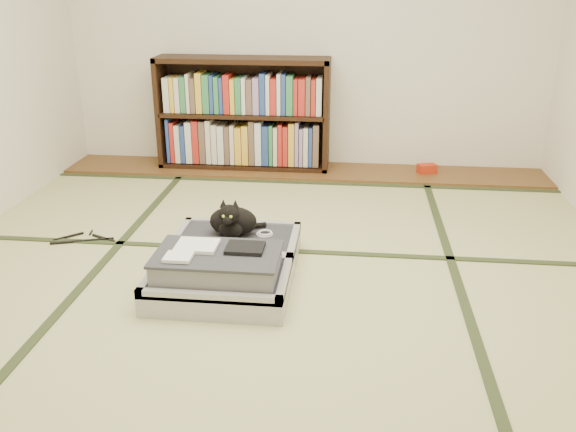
# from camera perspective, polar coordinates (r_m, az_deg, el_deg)

# --- Properties ---
(floor) EXTENTS (4.50, 4.50, 0.00)m
(floor) POSITION_cam_1_polar(r_m,az_deg,el_deg) (3.31, -1.53, -6.21)
(floor) COLOR #BDB97E
(floor) RESTS_ON ground
(wood_strip) EXTENTS (4.00, 0.50, 0.02)m
(wood_strip) POSITION_cam_1_polar(r_m,az_deg,el_deg) (5.15, 1.45, 4.26)
(wood_strip) COLOR brown
(wood_strip) RESTS_ON ground
(red_item) EXTENTS (0.17, 0.13, 0.07)m
(red_item) POSITION_cam_1_polar(r_m,az_deg,el_deg) (5.19, 12.87, 4.36)
(red_item) COLOR #B6280E
(red_item) RESTS_ON wood_strip
(tatami_borders) EXTENTS (4.00, 4.50, 0.01)m
(tatami_borders) POSITION_cam_1_polar(r_m,az_deg,el_deg) (3.75, -0.52, -2.66)
(tatami_borders) COLOR #2D381E
(tatami_borders) RESTS_ON ground
(bookcase) EXTENTS (1.43, 0.33, 0.92)m
(bookcase) POSITION_cam_1_polar(r_m,az_deg,el_deg) (5.17, -4.18, 9.33)
(bookcase) COLOR black
(bookcase) RESTS_ON wood_strip
(suitcase) EXTENTS (0.71, 0.95, 0.28)m
(suitcase) POSITION_cam_1_polar(r_m,az_deg,el_deg) (3.30, -5.81, -4.55)
(suitcase) COLOR #ADACB1
(suitcase) RESTS_ON floor
(cat) EXTENTS (0.32, 0.32, 0.26)m
(cat) POSITION_cam_1_polar(r_m,az_deg,el_deg) (3.51, -5.21, -0.49)
(cat) COLOR black
(cat) RESTS_ON suitcase
(cable_coil) EXTENTS (0.10, 0.10, 0.02)m
(cable_coil) POSITION_cam_1_polar(r_m,az_deg,el_deg) (3.55, -2.19, -1.65)
(cable_coil) COLOR white
(cable_coil) RESTS_ON suitcase
(hanger) EXTENTS (0.39, 0.23, 0.01)m
(hanger) POSITION_cam_1_polar(r_m,az_deg,el_deg) (4.02, -18.53, -2.05)
(hanger) COLOR black
(hanger) RESTS_ON floor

